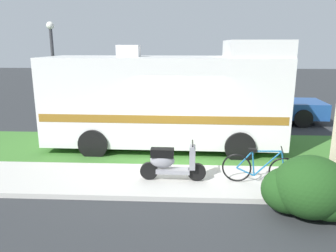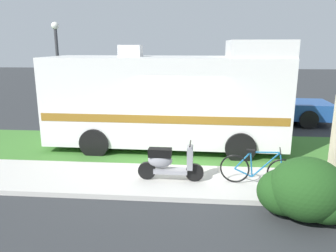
{
  "view_description": "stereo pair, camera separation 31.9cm",
  "coord_description": "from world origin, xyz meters",
  "px_view_note": "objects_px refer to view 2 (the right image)",
  "views": [
    {
      "loc": [
        0.14,
        -8.73,
        3.35
      ],
      "look_at": [
        -0.33,
        0.3,
        1.1
      ],
      "focal_mm": 34.82,
      "sensor_mm": 36.0,
      "label": 1
    },
    {
      "loc": [
        0.45,
        -8.7,
        3.35
      ],
      "look_at": [
        -0.33,
        0.3,
        1.1
      ],
      "focal_mm": 34.82,
      "sensor_mm": 36.0,
      "label": 2
    }
  ],
  "objects_px": {
    "scooter": "(168,162)",
    "street_lamp_post": "(58,66)",
    "motorhome_rv": "(169,99)",
    "pickup_truck_near": "(254,102)",
    "bicycle": "(258,169)"
  },
  "relations": [
    {
      "from": "scooter",
      "to": "street_lamp_post",
      "type": "bearing_deg",
      "value": 133.9
    },
    {
      "from": "motorhome_rv",
      "to": "pickup_truck_near",
      "type": "xyz_separation_m",
      "value": [
        3.46,
        4.1,
        -0.74
      ]
    },
    {
      "from": "bicycle",
      "to": "street_lamp_post",
      "type": "bearing_deg",
      "value": 143.85
    },
    {
      "from": "scooter",
      "to": "pickup_truck_near",
      "type": "bearing_deg",
      "value": 65.48
    },
    {
      "from": "street_lamp_post",
      "to": "pickup_truck_near",
      "type": "bearing_deg",
      "value": 15.81
    },
    {
      "from": "bicycle",
      "to": "scooter",
      "type": "bearing_deg",
      "value": 176.82
    },
    {
      "from": "motorhome_rv",
      "to": "bicycle",
      "type": "relative_size",
      "value": 4.26
    },
    {
      "from": "bicycle",
      "to": "motorhome_rv",
      "type": "bearing_deg",
      "value": 127.2
    },
    {
      "from": "scooter",
      "to": "bicycle",
      "type": "distance_m",
      "value": 2.14
    },
    {
      "from": "motorhome_rv",
      "to": "pickup_truck_near",
      "type": "bearing_deg",
      "value": 49.87
    },
    {
      "from": "pickup_truck_near",
      "to": "scooter",
      "type": "bearing_deg",
      "value": -114.52
    },
    {
      "from": "scooter",
      "to": "bicycle",
      "type": "relative_size",
      "value": 0.91
    },
    {
      "from": "motorhome_rv",
      "to": "scooter",
      "type": "bearing_deg",
      "value": -85.75
    },
    {
      "from": "scooter",
      "to": "pickup_truck_near",
      "type": "height_order",
      "value": "pickup_truck_near"
    },
    {
      "from": "bicycle",
      "to": "street_lamp_post",
      "type": "xyz_separation_m",
      "value": [
        -6.81,
        4.97,
        2.04
      ]
    }
  ]
}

